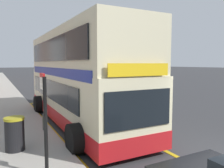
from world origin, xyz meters
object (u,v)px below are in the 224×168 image
at_px(bus_stop_sign, 45,115).
at_px(litter_bin, 15,134).
at_px(double_decker_bus, 77,80).
at_px(parked_car_black_kerbside, 60,77).

xyz_separation_m(bus_stop_sign, litter_bin, (-0.56, 2.03, -0.97)).
bearing_deg(bus_stop_sign, litter_bin, 105.46).
relative_size(double_decker_bus, litter_bin, 10.04).
xyz_separation_m(double_decker_bus, litter_bin, (-3.11, -2.97, -1.39)).
bearing_deg(bus_stop_sign, double_decker_bus, 62.96).
height_order(double_decker_bus, litter_bin, double_decker_bus).
bearing_deg(parked_car_black_kerbside, double_decker_bus, -104.34).
height_order(bus_stop_sign, litter_bin, bus_stop_sign).
distance_m(double_decker_bus, litter_bin, 4.52).
height_order(parked_car_black_kerbside, litter_bin, parked_car_black_kerbside).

